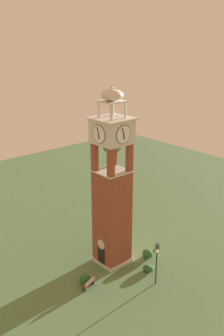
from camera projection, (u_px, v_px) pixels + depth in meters
ground at (112, 260)px, 42.75m from camera, size 80.00×80.00×0.00m
clock_tower at (112, 195)px, 40.16m from camera, size 3.60×3.60×18.73m
park_bench at (89, 283)px, 38.13m from camera, size 0.90×1.66×0.95m
lamp_post at (156, 260)px, 38.02m from camera, size 0.36×0.36×3.79m
trash_bin at (157, 246)px, 44.73m from camera, size 0.52×0.52×0.80m
shrub_near_entry at (147, 254)px, 43.12m from camera, size 1.20×1.20×0.99m
shrub_left_of_tower at (148, 268)px, 40.83m from camera, size 1.14×1.14×0.60m
shrub_behind_bench at (85, 279)px, 38.67m from camera, size 1.08×1.08×0.98m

